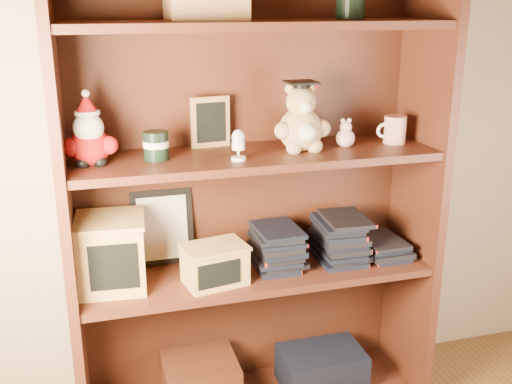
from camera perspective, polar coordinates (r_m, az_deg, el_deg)
The scene contains 16 objects.
bookcase at distance 1.98m, azimuth -0.47°, elevation -0.71°, with size 1.20×0.35×1.60m.
shelf_lower at distance 2.02m, azimuth 0.00°, elevation -7.64°, with size 1.14×0.33×0.02m.
shelf_upper at distance 1.89m, azimuth 0.00°, elevation 3.40°, with size 1.14×0.33×0.02m.
santa_plush at distance 1.79m, azimuth -15.59°, elevation 5.06°, with size 0.16×0.11×0.22m.
teachers_tin at distance 1.81m, azimuth -9.50°, elevation 4.42°, with size 0.08×0.08×0.09m.
chalkboard_plaque at distance 1.95m, azimuth -4.37°, elevation 6.59°, with size 0.13×0.08×0.16m.
egg_cup at distance 1.78m, azimuth -1.69°, elevation 4.62°, with size 0.04×0.04×0.09m.
grad_teddy_bear at distance 1.90m, azimuth 4.34°, elevation 6.50°, with size 0.18×0.16×0.22m.
pink_figurine at distance 1.98m, azimuth 8.52°, elevation 5.34°, with size 0.06×0.06×0.10m.
teacher_mug at distance 2.05m, azimuth 13.03°, elevation 5.80°, with size 0.10×0.07×0.09m.
certificate_frame at distance 2.04m, azimuth -8.89°, elevation -3.33°, with size 0.21×0.05×0.26m.
treats_box at distance 1.91m, azimuth -13.58°, elevation -5.61°, with size 0.22×0.22×0.23m.
pencils_box at distance 1.90m, azimuth -3.94°, elevation -6.87°, with size 0.22×0.17×0.13m.
book_stack_left at distance 2.01m, azimuth 1.95°, elevation -5.22°, with size 0.14×0.20×0.14m.
book_stack_mid at distance 2.08m, azimuth 8.02°, elevation -4.29°, with size 0.14×0.20×0.16m.
book_stack_right at distance 2.16m, azimuth 11.77°, elevation -4.99°, with size 0.14×0.20×0.06m.
Camera 1 is at (-0.42, -0.45, 1.41)m, focal length 42.00 mm.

